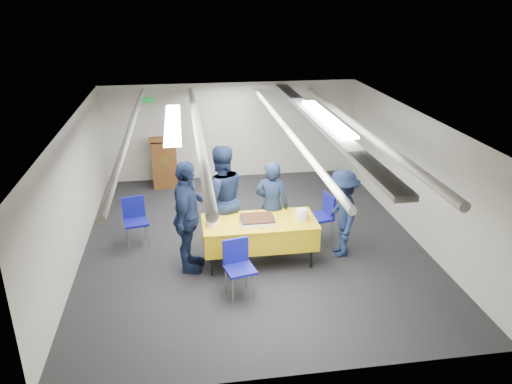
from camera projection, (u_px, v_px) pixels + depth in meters
ground at (252, 241)px, 9.19m from camera, size 7.00×7.00×0.00m
room_shell at (253, 140)px, 8.89m from camera, size 6.00×7.00×2.30m
serving_table at (259, 232)px, 8.28m from camera, size 1.88×0.88×0.77m
sheet_cake at (257, 220)px, 8.11m from camera, size 0.56×0.44×0.10m
plate_stack_left at (213, 221)px, 8.01m from camera, size 0.21×0.21×0.17m
plate_stack_right at (301, 215)px, 8.22m from camera, size 0.22×0.22×0.18m
podium at (165, 161)px, 11.52m from camera, size 0.62×0.53×1.25m
chair_near at (238, 262)px, 7.43m from camera, size 0.50×0.50×0.87m
chair_right at (323, 212)px, 9.08m from camera, size 0.50×0.50×0.87m
chair_left at (135, 216)px, 8.93m from camera, size 0.50×0.50×0.87m
sailor_a at (272, 206)px, 8.63m from camera, size 0.69×0.57×1.63m
sailor_b at (221, 198)px, 8.61m from camera, size 1.04×0.88×1.90m
sailor_c at (187, 217)px, 7.93m from camera, size 0.67×1.17×1.87m
sailor_d at (341, 213)px, 8.46m from camera, size 0.64×1.04×1.55m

